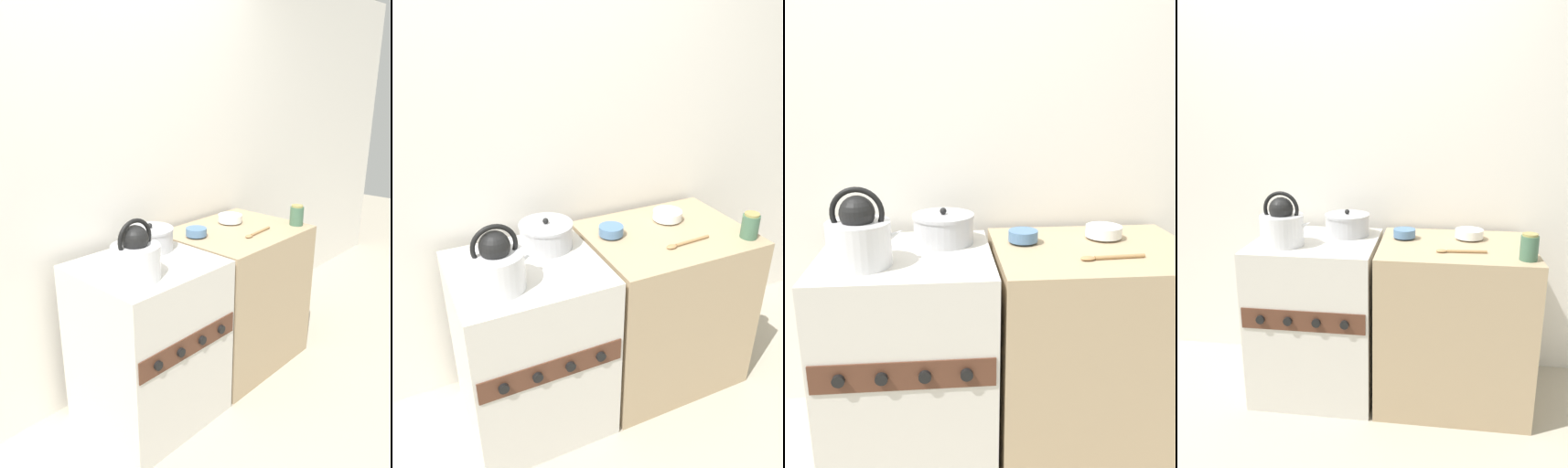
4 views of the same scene
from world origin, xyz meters
TOP-DOWN VIEW (x-y plane):
  - ground_plane at (0.00, 0.00)m, footprint 12.00×12.00m
  - wall_back at (0.00, 0.72)m, footprint 7.00×0.06m
  - stove at (-0.00, 0.31)m, footprint 0.67×0.64m
  - counter at (0.76, 0.32)m, footprint 0.81×0.65m
  - kettle at (-0.15, 0.20)m, footprint 0.28×0.23m
  - cooking_pot at (0.15, 0.44)m, footprint 0.26×0.26m
  - enamel_bowl at (0.84, 0.44)m, footprint 0.15×0.15m
  - small_ceramic_bowl at (0.48, 0.41)m, footprint 0.12×0.12m
  - storage_jar at (1.09, 0.11)m, footprint 0.08×0.08m
  - wooden_spoon at (0.76, 0.18)m, footprint 0.25×0.04m

SIDE VIEW (x-z plane):
  - ground_plane at x=0.00m, z-range 0.00..0.00m
  - counter at x=0.76m, z-range 0.00..0.89m
  - stove at x=0.00m, z-range 0.00..0.90m
  - wooden_spoon at x=0.76m, z-range 0.89..0.91m
  - small_ceramic_bowl at x=0.48m, z-range 0.90..0.95m
  - enamel_bowl at x=0.84m, z-range 0.90..0.95m
  - cooking_pot at x=0.15m, z-range 0.88..1.03m
  - storage_jar at x=1.09m, z-range 0.89..1.02m
  - kettle at x=-0.15m, z-range 0.86..1.15m
  - wall_back at x=0.00m, z-range 0.00..2.50m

